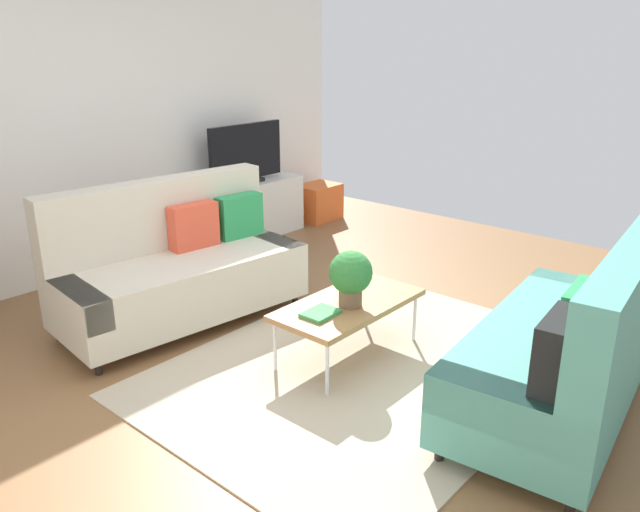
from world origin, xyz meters
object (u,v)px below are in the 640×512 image
(potted_plant, at_px, (351,275))
(bottle_1, at_px, (240,176))
(storage_trunk, at_px, (318,202))
(table_book_0, at_px, (320,313))
(coffee_table, at_px, (349,305))
(tv_console, at_px, (247,210))
(bottle_0, at_px, (233,176))
(vase_0, at_px, (201,184))
(tv, at_px, (246,154))
(couch_beige, at_px, (178,266))
(couch_green, at_px, (571,346))
(vase_1, at_px, (215,180))
(bottle_2, at_px, (247,176))

(potted_plant, height_order, bottle_1, bottle_1)
(storage_trunk, relative_size, table_book_0, 2.17)
(coffee_table, height_order, tv_console, tv_console)
(table_book_0, bearing_deg, bottle_0, 59.20)
(storage_trunk, relative_size, potted_plant, 1.33)
(vase_0, relative_size, bottle_1, 0.80)
(tv, xyz_separation_m, storage_trunk, (1.10, -0.08, -0.73))
(couch_beige, xyz_separation_m, bottle_1, (1.71, 1.15, 0.28))
(couch_green, bearing_deg, vase_1, 73.42)
(potted_plant, distance_m, vase_1, 2.92)
(potted_plant, bearing_deg, table_book_0, 168.86)
(bottle_1, xyz_separation_m, bottle_2, (0.10, 0.00, -0.01))
(potted_plant, distance_m, vase_0, 2.86)
(tv, bearing_deg, coffee_table, -119.31)
(table_book_0, bearing_deg, vase_1, 63.01)
(tv, distance_m, table_book_0, 3.17)
(storage_trunk, height_order, vase_0, vase_0)
(coffee_table, distance_m, vase_0, 2.82)
(couch_green, relative_size, table_book_0, 8.24)
(couch_beige, relative_size, storage_trunk, 3.82)
(storage_trunk, bearing_deg, vase_1, 174.28)
(coffee_table, height_order, bottle_1, bottle_1)
(bottle_0, bearing_deg, bottle_2, 0.00)
(table_book_0, relative_size, bottle_1, 1.33)
(coffee_table, relative_size, table_book_0, 4.58)
(tv, relative_size, vase_1, 5.93)
(storage_trunk, height_order, table_book_0, table_book_0)
(bottle_2, bearing_deg, table_book_0, -124.03)
(couch_beige, height_order, table_book_0, couch_beige)
(couch_green, distance_m, bottle_2, 4.16)
(tv, bearing_deg, couch_beige, -147.38)
(table_book_0, xyz_separation_m, vase_0, (1.17, 2.66, 0.28))
(couch_beige, distance_m, tv, 2.23)
(potted_plant, height_order, vase_1, potted_plant)
(bottle_1, bearing_deg, vase_1, 161.94)
(couch_green, xyz_separation_m, bottle_1, (1.04, 3.99, 0.28))
(couch_green, xyz_separation_m, bottle_2, (1.15, 3.99, 0.27))
(coffee_table, height_order, potted_plant, potted_plant)
(tv, relative_size, table_book_0, 4.17)
(bottle_0, xyz_separation_m, bottle_1, (0.10, 0.00, -0.02))
(couch_beige, bearing_deg, vase_0, -128.58)
(vase_0, distance_m, bottle_0, 0.37)
(table_book_0, distance_m, bottle_0, 3.00)
(tv, height_order, vase_1, tv)
(couch_green, bearing_deg, tv_console, 67.96)
(table_book_0, bearing_deg, storage_trunk, 41.33)
(vase_0, relative_size, bottle_0, 0.67)
(coffee_table, xyz_separation_m, bottle_1, (1.33, 2.57, 0.34))
(coffee_table, bearing_deg, potted_plant, -132.38)
(tv_console, xyz_separation_m, bottle_0, (-0.22, -0.04, 0.43))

